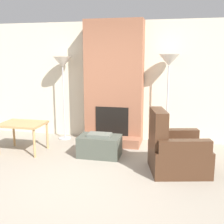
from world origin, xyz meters
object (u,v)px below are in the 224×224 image
object	(u,v)px
side_table	(23,126)
floor_lamp_left	(63,66)
armchair	(174,153)
ottoman	(100,146)
floor_lamp_right	(169,65)

from	to	relation	value
side_table	floor_lamp_left	world-z (taller)	floor_lamp_left
armchair	floor_lamp_left	size ratio (longest dim) A/B	0.57
ottoman	floor_lamp_right	xyz separation A→B (m)	(1.19, 0.94, 1.48)
side_table	floor_lamp_right	size ratio (longest dim) A/B	0.44
floor_lamp_left	floor_lamp_right	distance (m)	2.27
ottoman	floor_lamp_right	size ratio (longest dim) A/B	0.41
floor_lamp_left	floor_lamp_right	size ratio (longest dim) A/B	0.98
floor_lamp_right	side_table	bearing A→B (deg)	-159.72
floor_lamp_right	floor_lamp_left	bearing A→B (deg)	180.00
floor_lamp_left	floor_lamp_right	xyz separation A→B (m)	(2.27, 0.00, 0.04)
ottoman	armchair	world-z (taller)	armchair
side_table	floor_lamp_right	xyz separation A→B (m)	(2.73, 1.01, 1.17)
ottoman	armchair	size ratio (longest dim) A/B	0.74
armchair	floor_lamp_left	bearing A→B (deg)	47.36
ottoman	side_table	distance (m)	1.57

